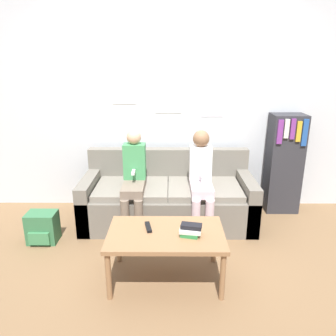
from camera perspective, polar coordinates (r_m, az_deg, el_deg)
The scene contains 10 objects.
ground_plane at distance 3.48m, azimuth -0.04°, elevation -13.02°, with size 10.00×10.00×0.00m, color brown.
wall_back at distance 4.06m, azimuth 0.06°, elevation 11.02°, with size 8.00×0.06×2.60m.
couch at distance 3.84m, azimuth 0.01°, elevation -5.38°, with size 1.93×0.84×0.79m.
coffee_table at distance 2.79m, azimuth -0.37°, elevation -11.99°, with size 0.97×0.60×0.45m.
person_left at distance 3.55m, azimuth -5.97°, elevation -1.65°, with size 0.24×0.57×1.10m.
person_right at distance 3.55m, azimuth 5.78°, elevation -1.51°, with size 0.24×0.57×1.10m.
tv_remote at distance 2.83m, azimuth -3.46°, elevation -10.22°, with size 0.07×0.17×0.02m.
book_stack at distance 2.72m, azimuth 3.95°, elevation -10.69°, with size 0.19×0.17×0.10m.
bookshelf at distance 4.25m, azimuth 19.52°, elevation 0.75°, with size 0.39×0.32×1.21m.
backpack at distance 3.68m, azimuth -21.00°, elevation -9.66°, with size 0.30×0.25×0.32m.
Camera 1 is at (0.02, -2.98, 1.80)m, focal length 35.00 mm.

